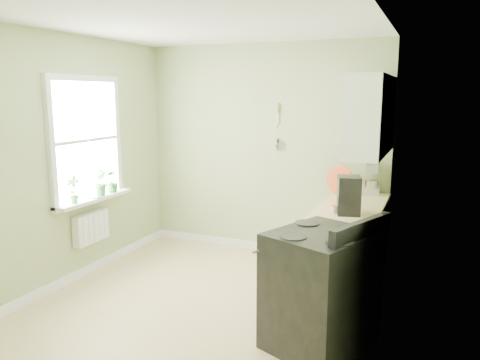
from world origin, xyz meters
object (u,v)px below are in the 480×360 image
at_px(kettle, 340,186).
at_px(coffee_maker, 348,196).
at_px(stove, 321,289).
at_px(stand_mixer, 372,179).

bearing_deg(kettle, coffee_maker, -74.80).
bearing_deg(stove, coffee_maker, 87.82).
bearing_deg(stove, kettle, 96.86).
distance_m(kettle, coffee_maker, 1.01).
height_order(stand_mixer, coffee_maker, stand_mixer).
xyz_separation_m(kettle, coffee_maker, (0.26, -0.97, 0.09)).
height_order(kettle, coffee_maker, coffee_maker).
relative_size(stove, stand_mixer, 2.83).
distance_m(stove, kettle, 1.98).
bearing_deg(coffee_maker, stand_mixer, 86.24).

